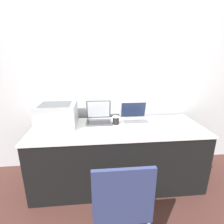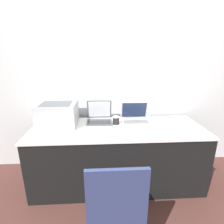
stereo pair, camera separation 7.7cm
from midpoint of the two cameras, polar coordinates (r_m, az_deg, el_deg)
ground_plane at (r=2.18m, az=3.73°, el=-27.13°), size 14.00×14.00×0.00m
wall_back at (r=2.38m, az=1.91°, el=12.02°), size 8.00×0.05×2.60m
table at (r=2.23m, az=2.78°, el=-13.80°), size 2.01×0.74×0.74m
printer at (r=2.17m, az=-16.31°, el=-0.36°), size 0.44×0.41×0.28m
laptop_left at (r=2.22m, az=-3.12°, el=-1.82°), size 0.31×0.31×0.26m
laptop_right at (r=2.25m, az=8.57°, el=-1.83°), size 0.35×0.29×0.24m
external_keyboard at (r=1.99m, az=-2.50°, el=-5.66°), size 0.42×0.13×0.02m
coffee_cup at (r=2.14m, az=2.34°, el=-2.73°), size 0.08×0.08×0.10m
chair at (r=1.44m, az=2.84°, el=-26.50°), size 0.41×0.45×0.88m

